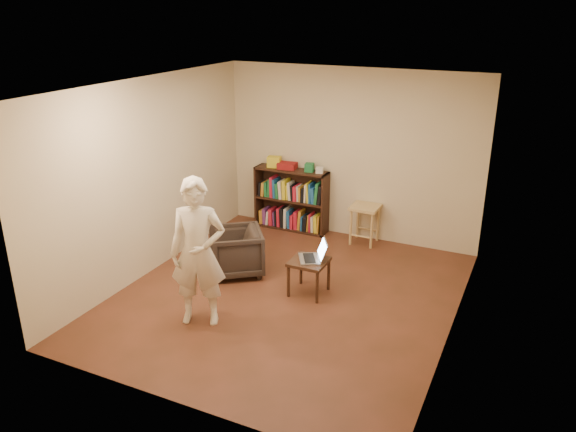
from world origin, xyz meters
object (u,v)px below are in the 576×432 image
at_px(bookshelf, 292,203).
at_px(stool, 365,213).
at_px(armchair, 236,252).
at_px(person, 198,253).
at_px(laptop, 314,255).
at_px(side_table, 309,266).

xyz_separation_m(bookshelf, stool, (1.25, -0.06, 0.04)).
distance_m(stool, armchair, 2.14).
bearing_deg(armchair, person, -24.67).
xyz_separation_m(stool, armchair, (-1.25, -1.73, -0.17)).
xyz_separation_m(stool, person, (-0.99, -2.97, 0.38)).
bearing_deg(stool, bookshelf, 177.07).
height_order(armchair, laptop, laptop).
relative_size(stool, person, 0.35).
relative_size(stool, side_table, 1.31).
xyz_separation_m(bookshelf, laptop, (1.17, -1.84, 0.07)).
bearing_deg(side_table, person, -127.18).
bearing_deg(person, side_table, 29.98).
xyz_separation_m(side_table, person, (-0.86, -1.13, 0.48)).
height_order(armchair, side_table, armchair).
bearing_deg(person, stool, 48.64).
xyz_separation_m(armchair, person, (0.26, -1.24, 0.55)).
bearing_deg(laptop, person, -67.03).
bearing_deg(laptop, armchair, -122.16).
relative_size(armchair, laptop, 1.49).
relative_size(bookshelf, person, 0.70).
distance_m(bookshelf, armchair, 1.80).
bearing_deg(stool, armchair, -125.88).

